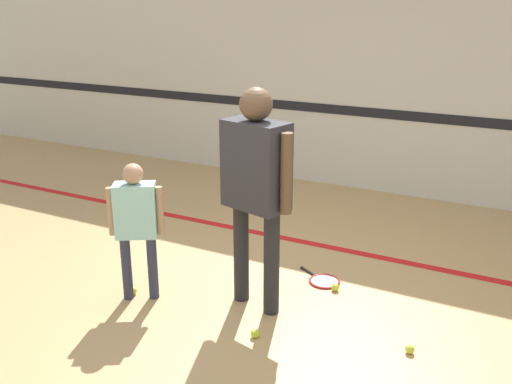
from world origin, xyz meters
TOP-DOWN VIEW (x-y plane):
  - ground_plane at (0.00, 0.00)m, footprint 16.00×16.00m
  - wall_back at (0.00, 3.39)m, footprint 16.00×0.07m
  - floor_stripe at (0.00, 1.38)m, footprint 14.40×0.10m
  - person_instructor at (-0.01, 0.01)m, footprint 0.66×0.39m
  - person_student_left at (-0.92, -0.32)m, footprint 0.39×0.32m
  - racket_spare_on_floor at (0.33, 0.66)m, footprint 0.49×0.38m
  - tennis_ball_near_instructor at (0.20, -0.41)m, footprint 0.07×0.07m
  - tennis_ball_by_spare_racket at (0.48, 0.54)m, footprint 0.07×0.07m
  - tennis_ball_stray_left at (-1.02, -0.31)m, footprint 0.07×0.07m
  - tennis_ball_stray_right at (1.27, -0.08)m, footprint 0.07×0.07m

SIDE VIEW (x-z plane):
  - ground_plane at x=0.00m, z-range 0.00..0.00m
  - floor_stripe at x=0.00m, z-range 0.00..0.01m
  - racket_spare_on_floor at x=0.33m, z-range -0.01..0.03m
  - tennis_ball_near_instructor at x=0.20m, z-range 0.00..0.07m
  - tennis_ball_by_spare_racket at x=0.48m, z-range 0.00..0.07m
  - tennis_ball_stray_left at x=-1.02m, z-range 0.00..0.07m
  - tennis_ball_stray_right at x=1.27m, z-range 0.00..0.07m
  - person_student_left at x=-0.92m, z-range 0.14..1.31m
  - person_instructor at x=-0.01m, z-range 0.21..1.99m
  - wall_back at x=0.00m, z-range 0.00..3.20m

